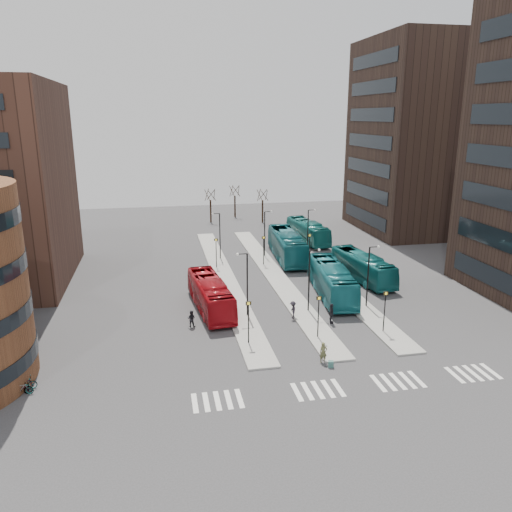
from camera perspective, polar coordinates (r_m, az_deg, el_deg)
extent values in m
plane|color=#303033|center=(33.21, 11.05, -18.08)|extent=(160.00, 160.00, 0.00)
cube|color=gray|center=(58.70, -3.67, -2.42)|extent=(2.50, 45.00, 0.15)
cube|color=gray|center=(59.74, 2.05, -2.08)|extent=(2.50, 45.00, 0.15)
cube|color=gray|center=(61.34, 7.51, -1.72)|extent=(2.50, 45.00, 0.15)
cube|color=navy|center=(38.93, 8.55, -12.12)|extent=(0.47, 0.42, 0.50)
imported|color=#A00C14|center=(48.92, -5.24, -4.38)|extent=(3.72, 11.40, 3.12)
imported|color=#166870|center=(52.95, 8.64, -2.77)|extent=(4.22, 12.39, 3.38)
imported|color=#135A61|center=(66.03, 3.56, 1.22)|extent=(3.92, 13.30, 3.66)
imported|color=#125B5D|center=(58.76, 12.07, -1.22)|extent=(3.96, 11.37, 3.10)
imported|color=#13615E|center=(75.43, 5.93, 2.82)|extent=(3.79, 11.63, 3.18)
imported|color=brown|center=(39.29, 7.70, -10.88)|extent=(0.61, 0.42, 1.64)
imported|color=black|center=(45.48, -7.40, -7.12)|extent=(0.91, 0.82, 1.54)
imported|color=black|center=(46.28, 8.60, -6.51)|extent=(0.70, 1.18, 1.89)
imported|color=black|center=(47.06, 4.24, -6.14)|extent=(0.70, 1.12, 1.66)
imported|color=gray|center=(38.56, -25.26, -13.57)|extent=(1.64, 0.66, 0.85)
imported|color=gray|center=(38.44, -25.31, -13.62)|extent=(1.55, 0.76, 0.90)
imported|color=gray|center=(39.09, -25.05, -13.05)|extent=(1.81, 0.70, 0.94)
cube|color=silver|center=(34.61, -7.01, -16.35)|extent=(0.35, 2.40, 0.01)
cube|color=silver|center=(34.66, -5.72, -16.26)|extent=(0.35, 2.40, 0.01)
cube|color=silver|center=(34.72, -4.44, -16.16)|extent=(0.35, 2.40, 0.01)
cube|color=silver|center=(34.80, -3.16, -16.05)|extent=(0.35, 2.40, 0.01)
cube|color=silver|center=(34.89, -1.89, -15.94)|extent=(0.35, 2.40, 0.01)
cube|color=silver|center=(35.65, 4.69, -15.24)|extent=(0.35, 2.40, 0.01)
cube|color=silver|center=(35.84, 5.89, -15.09)|extent=(0.35, 2.40, 0.01)
cube|color=silver|center=(36.05, 7.07, -14.93)|extent=(0.35, 2.40, 0.01)
cube|color=silver|center=(36.27, 8.23, -14.78)|extent=(0.35, 2.40, 0.01)
cube|color=silver|center=(36.50, 9.38, -14.61)|extent=(0.35, 2.40, 0.01)
cube|color=silver|center=(37.57, 13.80, -13.94)|extent=(0.35, 2.40, 0.01)
cube|color=silver|center=(37.87, 14.86, -13.76)|extent=(0.35, 2.40, 0.01)
cube|color=silver|center=(38.19, 15.90, -13.59)|extent=(0.35, 2.40, 0.01)
cube|color=silver|center=(38.51, 16.92, -13.41)|extent=(0.35, 2.40, 0.01)
cube|color=silver|center=(38.85, 17.92, -13.23)|extent=(0.35, 2.40, 0.01)
cube|color=silver|center=(40.31, 21.75, -12.51)|extent=(0.35, 2.40, 0.01)
cube|color=silver|center=(40.70, 22.66, -12.33)|extent=(0.35, 2.40, 0.01)
cube|color=silver|center=(41.10, 23.55, -12.15)|extent=(0.35, 2.40, 0.01)
cube|color=silver|center=(41.51, 24.42, -11.98)|extent=(0.35, 2.40, 0.01)
cube|color=silver|center=(41.93, 25.27, -11.80)|extent=(0.35, 2.40, 0.01)
cube|color=black|center=(55.30, 26.24, -2.58)|extent=(0.12, 16.00, 2.00)
cube|color=black|center=(54.29, 26.75, 1.44)|extent=(0.12, 16.00, 2.00)
cube|color=black|center=(86.91, 19.02, 12.70)|extent=(20.00, 20.00, 30.00)
cube|color=black|center=(83.81, 12.27, 4.47)|extent=(0.12, 16.00, 2.00)
cube|color=black|center=(83.15, 12.43, 7.18)|extent=(0.12, 16.00, 2.00)
cube|color=black|center=(82.67, 12.60, 9.92)|extent=(0.12, 16.00, 2.00)
cube|color=black|center=(82.39, 12.77, 12.68)|extent=(0.12, 16.00, 2.00)
cube|color=black|center=(82.31, 12.94, 15.46)|extent=(0.12, 16.00, 2.00)
cube|color=black|center=(82.41, 13.12, 18.24)|extent=(0.12, 16.00, 2.00)
cube|color=black|center=(82.71, 13.30, 21.00)|extent=(0.12, 16.00, 2.00)
cylinder|color=black|center=(41.34, -0.86, -7.68)|extent=(0.10, 0.10, 3.50)
cube|color=black|center=(40.68, -0.87, -5.42)|extent=(0.45, 0.10, 0.30)
cube|color=yellow|center=(40.62, -0.86, -5.45)|extent=(0.20, 0.02, 0.20)
cylinder|color=black|center=(61.93, -4.57, 0.29)|extent=(0.10, 0.10, 3.50)
cube|color=black|center=(61.49, -4.60, 1.86)|extent=(0.45, 0.10, 0.30)
cube|color=yellow|center=(61.43, -4.59, 1.85)|extent=(0.20, 0.02, 0.20)
cylinder|color=black|center=(42.74, 7.13, -6.99)|extent=(0.10, 0.10, 3.50)
cube|color=black|center=(42.10, 7.21, -4.80)|extent=(0.45, 0.10, 0.30)
cube|color=yellow|center=(42.05, 7.24, -4.82)|extent=(0.20, 0.02, 0.20)
cylinder|color=black|center=(62.88, 0.87, 0.58)|extent=(0.10, 0.10, 3.50)
cube|color=black|center=(62.44, 0.88, 2.13)|extent=(0.45, 0.10, 0.30)
cube|color=yellow|center=(62.38, 0.89, 2.12)|extent=(0.20, 0.02, 0.20)
cylinder|color=black|center=(44.91, 14.46, -6.25)|extent=(0.10, 0.10, 3.50)
cube|color=black|center=(44.30, 14.62, -4.14)|extent=(0.45, 0.10, 0.30)
cube|color=yellow|center=(44.25, 14.65, -4.17)|extent=(0.20, 0.02, 0.20)
cylinder|color=black|center=(64.37, 6.10, 0.85)|extent=(0.10, 0.10, 3.50)
cube|color=black|center=(63.94, 6.14, 2.36)|extent=(0.45, 0.10, 0.30)
cube|color=yellow|center=(63.89, 6.16, 2.35)|extent=(0.20, 0.02, 0.20)
cylinder|color=black|center=(46.56, -1.00, -3.29)|extent=(0.14, 0.14, 6.00)
cylinder|color=black|center=(45.60, -1.58, 0.24)|extent=(0.90, 0.08, 0.08)
sphere|color=silver|center=(45.53, -2.13, 0.21)|extent=(0.24, 0.24, 0.24)
cylinder|color=black|center=(65.58, -4.14, 2.30)|extent=(0.14, 0.14, 6.00)
cylinder|color=black|center=(64.90, -4.59, 4.86)|extent=(0.90, 0.08, 0.08)
sphere|color=silver|center=(64.85, -4.99, 4.84)|extent=(0.24, 0.24, 0.24)
cylinder|color=black|center=(47.94, 6.08, -2.82)|extent=(0.14, 0.14, 6.00)
cylinder|color=black|center=(47.21, 6.71, 0.67)|extent=(0.90, 0.08, 0.08)
sphere|color=silver|center=(47.35, 7.22, 0.70)|extent=(0.24, 0.24, 0.24)
cylinder|color=black|center=(66.57, 0.99, 2.54)|extent=(0.14, 0.14, 6.00)
cylinder|color=black|center=(66.04, 1.39, 5.09)|extent=(0.90, 0.08, 0.08)
sphere|color=silver|center=(66.14, 1.77, 5.11)|extent=(0.24, 0.24, 0.24)
cylinder|color=black|center=(50.00, 12.67, -2.34)|extent=(0.14, 0.14, 6.00)
cylinder|color=black|center=(49.36, 13.35, 1.01)|extent=(0.90, 0.08, 0.08)
sphere|color=silver|center=(49.54, 13.82, 1.04)|extent=(0.24, 0.24, 0.24)
cylinder|color=black|center=(68.07, 5.94, 2.75)|extent=(0.14, 0.14, 6.00)
cylinder|color=black|center=(67.60, 6.38, 5.25)|extent=(0.90, 0.08, 0.08)
sphere|color=silver|center=(67.73, 6.74, 5.26)|extent=(0.24, 0.24, 0.24)
cylinder|color=black|center=(89.31, -5.20, 5.12)|extent=(0.30, 0.30, 4.00)
cylinder|color=black|center=(88.90, -4.80, 6.98)|extent=(0.10, 1.56, 1.95)
cylinder|color=black|center=(89.51, -5.16, 7.03)|extent=(1.48, 0.59, 1.97)
cylinder|color=black|center=(89.18, -5.64, 6.98)|extent=(0.90, 1.31, 1.99)
cylinder|color=black|center=(88.37, -5.59, 6.91)|extent=(0.89, 1.31, 1.99)
cylinder|color=black|center=(88.20, -5.06, 6.90)|extent=(1.48, 0.58, 1.97)
cylinder|color=black|center=(93.85, -2.42, 5.69)|extent=(0.30, 0.30, 4.00)
cylinder|color=black|center=(93.50, -2.01, 7.45)|extent=(0.10, 1.56, 1.95)
cylinder|color=black|center=(94.08, -2.37, 7.50)|extent=(1.48, 0.59, 1.97)
cylinder|color=black|center=(93.71, -2.83, 7.46)|extent=(0.90, 1.31, 1.99)
cylinder|color=black|center=(92.91, -2.75, 7.39)|extent=(0.89, 1.31, 1.99)
cylinder|color=black|center=(92.78, -2.24, 7.38)|extent=(1.48, 0.58, 1.97)
cylinder|color=black|center=(88.76, 0.75, 5.12)|extent=(0.30, 0.30, 4.00)
cylinder|color=black|center=(88.42, 1.20, 6.98)|extent=(0.10, 1.56, 1.95)
cylinder|color=black|center=(88.96, 0.80, 7.04)|extent=(1.48, 0.59, 1.97)
cylinder|color=black|center=(88.56, 0.34, 7.00)|extent=(0.90, 1.31, 1.99)
cylinder|color=black|center=(87.76, 0.45, 6.92)|extent=(0.89, 1.31, 1.99)
cylinder|color=black|center=(87.68, 0.98, 6.91)|extent=(1.48, 0.58, 1.97)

